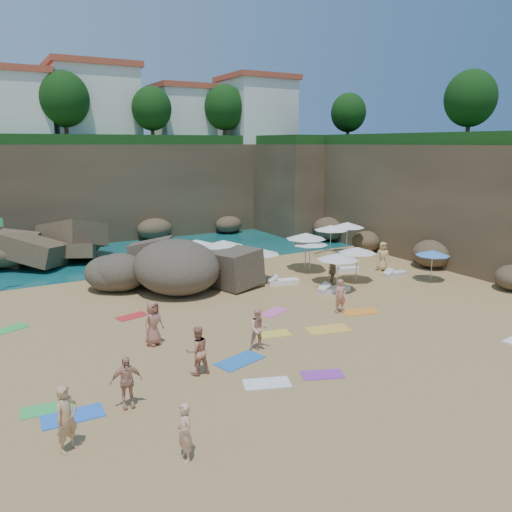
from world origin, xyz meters
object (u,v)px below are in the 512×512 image
person_stand_6 (185,432)px  parasol_1 (262,252)px  person_stand_4 (383,256)px  rock_outcrop (166,286)px  person_stand_0 (66,418)px  person_stand_5 (107,271)px  person_stand_1 (197,350)px  person_stand_3 (333,271)px  lounger_0 (186,274)px  parasol_2 (310,242)px  parasol_0 (223,243)px  person_stand_2 (157,274)px

person_stand_6 → parasol_1: bearing=139.8°
person_stand_4 → person_stand_6: size_ratio=1.17×
rock_outcrop → parasol_1: 5.96m
parasol_1 → person_stand_6: parasol_1 is taller
person_stand_0 → person_stand_5: person_stand_0 is taller
person_stand_0 → person_stand_6: person_stand_0 is taller
rock_outcrop → person_stand_4: 14.00m
person_stand_6 → person_stand_1: bearing=149.8°
person_stand_3 → person_stand_0: bearing=150.5°
person_stand_4 → person_stand_5: person_stand_4 is taller
person_stand_4 → person_stand_5: (-16.44, 5.22, -0.04)m
lounger_0 → parasol_1: bearing=-53.6°
parasol_2 → person_stand_5: parasol_2 is taller
person_stand_4 → person_stand_6: (-18.63, -12.34, -0.14)m
rock_outcrop → lounger_0: (1.87, 1.50, 0.14)m
person_stand_1 → person_stand_6: size_ratio=1.13×
parasol_0 → person_stand_2: parasol_0 is taller
lounger_0 → person_stand_1: size_ratio=1.02×
parasol_2 → person_stand_1: (-12.02, -9.91, -1.06)m
rock_outcrop → person_stand_0: (-7.70, -13.95, 0.95)m
lounger_0 → person_stand_6: (-6.99, -17.40, 0.66)m
parasol_1 → person_stand_6: 17.30m
person_stand_5 → lounger_0: bearing=-21.4°
person_stand_1 → person_stand_5: bearing=-90.8°
lounger_0 → person_stand_1: 13.81m
person_stand_1 → person_stand_6: (-2.26, -4.45, -0.10)m
parasol_1 → person_stand_2: size_ratio=1.43×
person_stand_1 → lounger_0: bearing=-111.2°
parasol_2 → person_stand_6: size_ratio=1.41×
parasol_0 → parasol_2: parasol_0 is taller
person_stand_0 → parasol_0: bearing=16.9°
parasol_0 → person_stand_5: (-6.47, 2.15, -1.35)m
rock_outcrop → parasol_1: size_ratio=3.45×
rock_outcrop → parasol_1: bearing=-21.7°
person_stand_1 → person_stand_4: 18.18m
parasol_0 → person_stand_6: parasol_0 is taller
parasol_0 → person_stand_6: size_ratio=1.61×
person_stand_1 → person_stand_3: (11.16, 6.45, 0.04)m
person_stand_1 → person_stand_6: bearing=62.0°
person_stand_5 → person_stand_6: person_stand_5 is taller
parasol_1 → lounger_0: parasol_1 is taller
parasol_1 → person_stand_6: (-10.38, -13.81, -1.07)m
parasol_1 → person_stand_1: (-8.12, -9.36, -0.97)m
person_stand_0 → person_stand_3: (16.00, 8.95, -0.00)m
person_stand_5 → person_stand_6: 17.70m
person_stand_1 → person_stand_5: 13.11m
person_stand_4 → person_stand_5: bearing=-172.0°
parasol_1 → person_stand_4: (8.26, -1.47, -0.93)m
rock_outcrop → parasol_1: (5.25, -2.09, 1.87)m
parasol_0 → person_stand_5: bearing=161.6°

